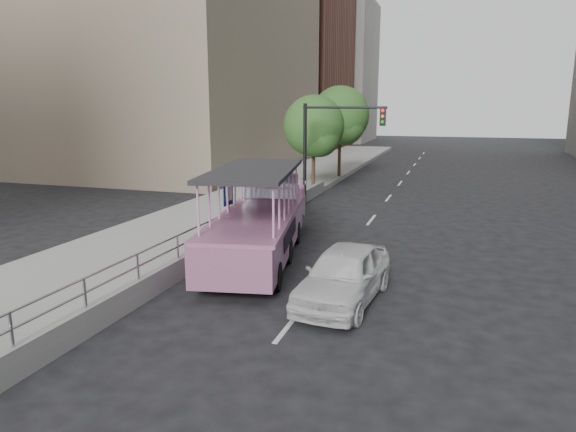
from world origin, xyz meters
name	(u,v)px	position (x,y,z in m)	size (l,w,h in m)	color
ground	(278,291)	(0.00, 0.00, 0.00)	(160.00, 160.00, 0.00)	black
sidewalk	(235,208)	(-5.75, 10.00, 0.15)	(5.50, 80.00, 0.30)	gray
kerb_wall	(209,247)	(-3.12, 2.00, 0.48)	(0.24, 30.00, 0.36)	#9F9F9A
guardrail	(208,227)	(-3.12, 2.00, 1.14)	(0.07, 22.00, 0.71)	#BDBCC1
duck_boat	(262,221)	(-1.77, 3.40, 1.17)	(4.00, 9.71, 3.14)	black
car	(344,274)	(1.89, -0.17, 0.74)	(1.75, 4.34, 1.48)	silver
parking_sign	(229,208)	(-2.84, 3.00, 1.63)	(0.11, 0.57, 2.56)	black
traffic_signal	(328,138)	(-1.70, 12.50, 3.50)	(4.20, 0.32, 5.20)	black
street_tree_near	(315,128)	(-3.30, 15.93, 3.82)	(3.52, 3.52, 5.72)	#39271A
street_tree_far	(341,118)	(-3.10, 21.93, 4.31)	(3.97, 3.97, 6.45)	#39271A
midrise_brick	(268,39)	(-18.00, 48.00, 13.00)	(18.00, 16.00, 26.00)	brown
midrise_stone_b	(318,73)	(-16.00, 64.00, 10.00)	(16.00, 14.00, 20.00)	gray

